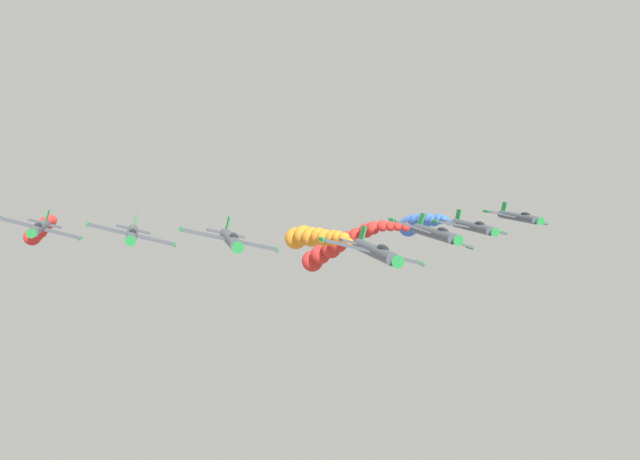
% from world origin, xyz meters
% --- Properties ---
extents(airplane_lead, '(9.32, 10.35, 3.24)m').
position_xyz_m(airplane_lead, '(-0.63, 16.61, 116.41)').
color(airplane_lead, '#474C56').
extents(smoke_trail_lead, '(4.14, 15.43, 3.31)m').
position_xyz_m(smoke_trail_lead, '(0.91, -0.42, 115.54)').
color(smoke_trail_lead, orange).
extents(airplane_left_inner, '(9.12, 10.35, 3.56)m').
position_xyz_m(airplane_left_inner, '(-10.19, 7.39, 116.57)').
color(airplane_left_inner, '#474C56').
extents(smoke_trail_left_inner, '(6.90, 27.29, 9.85)m').
position_xyz_m(smoke_trail_left_inner, '(-6.93, -19.23, 111.41)').
color(smoke_trail_left_inner, red).
extents(airplane_right_inner, '(9.37, 10.35, 3.14)m').
position_xyz_m(airplane_right_inner, '(10.62, 7.72, 116.68)').
color(airplane_right_inner, '#474C56').
extents(airplane_left_outer, '(9.47, 10.35, 2.89)m').
position_xyz_m(airplane_left_outer, '(-19.61, -2.69, 115.88)').
color(airplane_left_outer, '#474C56').
extents(smoke_trail_left_outer, '(3.72, 19.62, 4.94)m').
position_xyz_m(smoke_trail_left_outer, '(-20.69, -22.66, 114.12)').
color(smoke_trail_left_outer, blue).
extents(airplane_right_outer, '(9.31, 10.35, 3.27)m').
position_xyz_m(airplane_right_outer, '(19.82, -2.81, 116.17)').
color(airplane_right_outer, '#474C56').
extents(airplane_trailing, '(9.42, 10.35, 3.02)m').
position_xyz_m(airplane_trailing, '(-30.98, -11.55, 115.93)').
color(airplane_trailing, '#474C56').
extents(airplane_high_slot, '(9.25, 10.35, 3.36)m').
position_xyz_m(airplane_high_slot, '(30.42, -12.51, 116.08)').
color(airplane_high_slot, '#474C56').
extents(smoke_trail_high_slot, '(7.16, 22.63, 6.27)m').
position_xyz_m(smoke_trail_high_slot, '(33.89, -35.27, 113.25)').
color(smoke_trail_high_slot, red).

